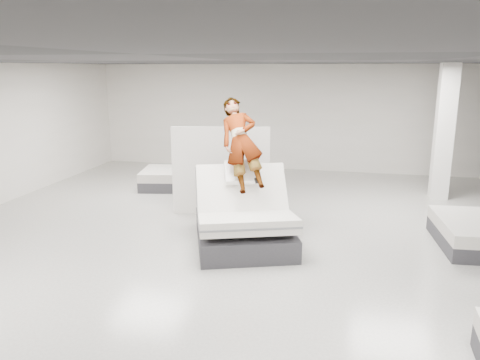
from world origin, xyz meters
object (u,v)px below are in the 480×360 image
at_px(hero_bed, 244,222).
at_px(remote, 256,181).
at_px(flat_bed_left_far, 177,179).
at_px(divider_panel, 221,171).
at_px(column, 444,132).
at_px(person, 241,164).
at_px(flat_bed_right_far, 478,234).

bearing_deg(hero_bed, remote, 19.52).
relative_size(hero_bed, flat_bed_left_far, 1.30).
xyz_separation_m(divider_panel, flat_bed_left_far, (-1.72, 1.91, -0.70)).
distance_m(divider_panel, flat_bed_left_far, 2.66).
xyz_separation_m(flat_bed_left_far, column, (6.55, 0.47, 1.36)).
xyz_separation_m(hero_bed, flat_bed_left_far, (-2.58, 3.59, -0.18)).
bearing_deg(person, hero_bed, -90.00).
bearing_deg(column, flat_bed_right_far, -88.28).
distance_m(person, column, 5.53).
height_order(hero_bed, remote, hero_bed).
relative_size(hero_bed, flat_bed_right_far, 1.39).
distance_m(hero_bed, flat_bed_right_far, 4.14).
relative_size(hero_bed, person, 1.41).
xyz_separation_m(hero_bed, flat_bed_right_far, (4.06, 0.79, -0.18)).
height_order(person, flat_bed_left_far, person).
bearing_deg(divider_panel, flat_bed_right_far, -22.56).
bearing_deg(hero_bed, flat_bed_left_far, 125.74).
bearing_deg(hero_bed, divider_panel, 117.17).
distance_m(hero_bed, remote, 0.77).
distance_m(flat_bed_right_far, column, 3.54).
xyz_separation_m(person, remote, (0.32, -0.26, -0.24)).
xyz_separation_m(person, flat_bed_left_far, (-2.47, 3.26, -1.16)).
distance_m(remote, column, 5.49).
xyz_separation_m(flat_bed_right_far, flat_bed_left_far, (-6.65, 2.81, 0.00)).
distance_m(flat_bed_left_far, column, 6.70).
xyz_separation_m(remote, column, (3.76, 3.98, 0.43)).
bearing_deg(person, remote, -57.85).
xyz_separation_m(hero_bed, person, (-0.12, 0.33, 0.98)).
bearing_deg(remote, divider_panel, 104.11).
relative_size(divider_panel, flat_bed_right_far, 1.12).
distance_m(divider_panel, flat_bed_right_far, 5.06).
bearing_deg(person, flat_bed_left_far, 107.58).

